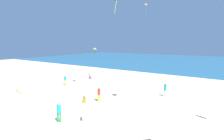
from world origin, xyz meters
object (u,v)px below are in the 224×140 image
(kite_orange, at_px, (146,5))
(person_5, at_px, (84,100))
(person_0, at_px, (90,77))
(kite_lime, at_px, (95,49))
(person_2, at_px, (65,80))
(cooler_box, at_px, (74,80))
(person_3, at_px, (165,89))
(person_4, at_px, (99,93))
(person_1, at_px, (59,111))

(kite_orange, bearing_deg, person_5, -109.47)
(person_0, bearing_deg, kite_orange, -71.97)
(kite_lime, bearing_deg, person_2, -84.62)
(person_5, bearing_deg, kite_lime, -19.66)
(person_0, height_order, person_5, person_5)
(cooler_box, distance_m, kite_orange, 16.04)
(person_3, relative_size, kite_lime, 1.16)
(kite_lime, bearing_deg, person_4, -49.41)
(kite_orange, relative_size, kite_lime, 1.08)
(person_4, bearing_deg, person_3, 78.65)
(person_0, relative_size, person_4, 0.43)
(person_1, distance_m, person_4, 5.56)
(person_4, height_order, kite_orange, kite_orange)
(person_2, xyz_separation_m, person_4, (8.44, -2.69, 0.01))
(person_1, xyz_separation_m, person_3, (5.02, 11.25, -0.08))
(person_4, xyz_separation_m, kite_lime, (-9.20, 10.74, 4.32))
(person_1, relative_size, kite_orange, 1.18)
(person_3, distance_m, person_4, 7.85)
(cooler_box, xyz_separation_m, person_1, (9.93, -11.05, 0.83))
(person_2, height_order, person_3, person_2)
(person_3, distance_m, kite_lime, 16.03)
(cooler_box, height_order, person_5, person_5)
(person_3, relative_size, kite_orange, 1.08)
(person_2, distance_m, kite_lime, 9.17)
(person_0, bearing_deg, kite_lime, 38.19)
(person_2, bearing_deg, kite_lime, 60.40)
(cooler_box, distance_m, person_3, 14.97)
(person_2, relative_size, kite_orange, 1.10)
(cooler_box, xyz_separation_m, kite_orange, (11.53, 1.96, 10.98))
(person_3, height_order, kite_lime, kite_lime)
(person_4, distance_m, kite_lime, 14.78)
(cooler_box, relative_size, person_1, 0.41)
(person_0, xyz_separation_m, person_2, (0.08, -5.61, 0.64))
(person_3, bearing_deg, person_4, -65.22)
(cooler_box, bearing_deg, kite_lime, 86.00)
(cooler_box, bearing_deg, person_5, -38.07)
(person_3, bearing_deg, cooler_box, -111.07)
(person_2, xyz_separation_m, person_5, (7.36, -3.83, -0.63))
(person_2, height_order, person_4, person_4)
(kite_lime, bearing_deg, person_3, -19.04)
(cooler_box, bearing_deg, person_4, -29.91)
(cooler_box, bearing_deg, person_0, 69.51)
(person_3, relative_size, person_4, 0.97)
(kite_orange, bearing_deg, person_3, -27.24)
(person_5, bearing_deg, person_3, -97.36)
(person_4, height_order, person_5, person_4)
(person_4, bearing_deg, person_1, -54.16)
(person_4, bearing_deg, person_2, -165.63)
(person_1, relative_size, person_3, 1.09)
(person_0, bearing_deg, person_5, -119.17)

